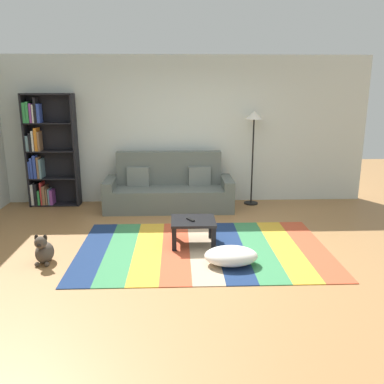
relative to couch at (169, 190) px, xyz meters
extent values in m
plane|color=#9E7042|center=(0.31, -2.02, -0.34)|extent=(14.00, 14.00, 0.00)
cube|color=silver|center=(0.31, 0.53, 1.01)|extent=(6.80, 0.10, 2.70)
cube|color=navy|center=(-1.00, -1.98, -0.33)|extent=(0.37, 2.13, 0.01)
cube|color=#387F4C|center=(-0.62, -1.98, -0.33)|extent=(0.37, 2.13, 0.01)
cube|color=gold|center=(-0.25, -1.98, -0.33)|extent=(0.37, 2.13, 0.01)
cube|color=#C64C2D|center=(0.12, -1.98, -0.33)|extent=(0.37, 2.13, 0.01)
cube|color=tan|center=(0.49, -1.98, -0.33)|extent=(0.37, 2.13, 0.01)
cube|color=navy|center=(0.86, -1.98, -0.33)|extent=(0.37, 2.13, 0.01)
cube|color=#387F4C|center=(1.23, -1.98, -0.33)|extent=(0.37, 2.13, 0.01)
cube|color=gold|center=(1.61, -1.98, -0.33)|extent=(0.37, 2.13, 0.01)
cube|color=#C64C2D|center=(1.98, -1.98, -0.33)|extent=(0.37, 2.13, 0.01)
cube|color=#59605B|center=(0.00, -0.07, -0.14)|extent=(1.90, 0.80, 0.40)
cube|color=#59605B|center=(0.00, 0.23, 0.36)|extent=(1.90, 0.20, 0.60)
cube|color=#59605B|center=(-1.04, -0.07, -0.06)|extent=(0.18, 0.80, 0.56)
cube|color=#59605B|center=(1.04, -0.07, -0.06)|extent=(0.18, 0.80, 0.56)
cube|color=slate|center=(-0.55, 0.11, 0.22)|extent=(0.42, 0.19, 0.36)
cube|color=slate|center=(0.55, 0.11, 0.22)|extent=(0.42, 0.19, 0.36)
cube|color=black|center=(-2.55, 0.28, 0.68)|extent=(0.04, 0.28, 2.03)
cube|color=black|center=(-1.68, 0.28, 0.68)|extent=(0.04, 0.28, 2.03)
cube|color=black|center=(-2.12, 0.41, 0.68)|extent=(0.90, 0.01, 2.03)
cube|color=black|center=(-2.12, 0.28, -0.32)|extent=(0.86, 0.28, 0.02)
cube|color=black|center=(-2.12, 0.28, 0.18)|extent=(0.86, 0.28, 0.02)
cube|color=black|center=(-2.12, 0.28, 0.68)|extent=(0.86, 0.28, 0.02)
cube|color=black|center=(-2.12, 0.28, 1.18)|extent=(0.86, 0.28, 0.02)
cube|color=black|center=(-2.12, 0.28, 1.68)|extent=(0.86, 0.28, 0.02)
cube|color=silver|center=(-2.51, 0.25, -0.12)|extent=(0.05, 0.21, 0.38)
cube|color=black|center=(-2.45, 0.23, -0.11)|extent=(0.05, 0.16, 0.39)
cube|color=green|center=(-2.39, 0.25, -0.18)|extent=(0.04, 0.20, 0.26)
cube|color=red|center=(-2.35, 0.28, -0.10)|extent=(0.03, 0.26, 0.42)
cube|color=#8C6647|center=(-2.30, 0.28, -0.13)|extent=(0.05, 0.26, 0.35)
cube|color=#8C6647|center=(-2.25, 0.24, -0.16)|extent=(0.03, 0.18, 0.30)
cube|color=#668C99|center=(-2.21, 0.25, -0.16)|extent=(0.03, 0.20, 0.29)
cube|color=purple|center=(-2.17, 0.25, -0.17)|extent=(0.05, 0.21, 0.27)
cube|color=#334CB2|center=(-2.52, 0.26, 0.35)|extent=(0.03, 0.22, 0.31)
cube|color=#334CB2|center=(-2.47, 0.24, 0.38)|extent=(0.04, 0.20, 0.37)
cube|color=#334CB2|center=(-2.41, 0.23, 0.40)|extent=(0.05, 0.16, 0.42)
cube|color=#8C6647|center=(-2.36, 0.23, 0.38)|extent=(0.04, 0.16, 0.39)
cube|color=#668C99|center=(-2.32, 0.27, 0.36)|extent=(0.03, 0.25, 0.35)
cube|color=#668C99|center=(-2.50, 0.26, 0.83)|extent=(0.05, 0.23, 0.28)
cube|color=black|center=(-2.45, 0.24, 0.85)|extent=(0.04, 0.19, 0.32)
cube|color=silver|center=(-2.40, 0.27, 0.87)|extent=(0.04, 0.25, 0.36)
cube|color=orange|center=(-2.35, 0.25, 0.89)|extent=(0.05, 0.22, 0.41)
cube|color=#8C6647|center=(-2.30, 0.25, 0.86)|extent=(0.03, 0.20, 0.35)
cube|color=green|center=(-2.50, 0.25, 1.36)|extent=(0.05, 0.20, 0.35)
cube|color=green|center=(-2.45, 0.27, 1.37)|extent=(0.05, 0.25, 0.36)
cube|color=purple|center=(-2.40, 0.24, 1.36)|extent=(0.04, 0.19, 0.34)
cube|color=silver|center=(-2.35, 0.24, 1.34)|extent=(0.03, 0.18, 0.32)
cube|color=black|center=(-2.31, 0.25, 1.40)|extent=(0.04, 0.22, 0.44)
cube|color=#334CB2|center=(-2.26, 0.23, 1.35)|extent=(0.05, 0.17, 0.33)
cube|color=black|center=(0.36, -1.80, 0.01)|extent=(0.61, 0.54, 0.04)
cube|color=black|center=(0.10, -2.03, -0.17)|extent=(0.06, 0.06, 0.32)
cube|color=black|center=(0.63, -2.03, -0.17)|extent=(0.06, 0.06, 0.32)
cube|color=black|center=(0.10, -1.57, -0.17)|extent=(0.06, 0.06, 0.32)
cube|color=black|center=(0.63, -1.57, -0.17)|extent=(0.06, 0.06, 0.32)
ellipsoid|color=white|center=(0.80, -2.49, -0.21)|extent=(0.66, 0.44, 0.23)
ellipsoid|color=#473D33|center=(-1.51, -2.31, -0.21)|extent=(0.22, 0.30, 0.26)
sphere|color=#473D33|center=(-1.51, -2.42, -0.03)|extent=(0.15, 0.15, 0.15)
ellipsoid|color=black|center=(-1.51, -2.48, -0.04)|extent=(0.06, 0.07, 0.05)
ellipsoid|color=black|center=(-1.57, -2.40, 0.02)|extent=(0.05, 0.04, 0.08)
ellipsoid|color=black|center=(-1.46, -2.40, 0.02)|extent=(0.05, 0.04, 0.08)
sphere|color=#473D33|center=(-1.57, -2.45, -0.31)|extent=(0.06, 0.06, 0.06)
sphere|color=#473D33|center=(-1.45, -2.45, -0.31)|extent=(0.06, 0.06, 0.06)
cylinder|color=black|center=(1.54, 0.21, -0.32)|extent=(0.26, 0.26, 0.02)
cylinder|color=black|center=(1.54, 0.21, 0.47)|extent=(0.03, 0.03, 1.56)
cone|color=white|center=(1.54, 0.21, 1.31)|extent=(0.32, 0.32, 0.14)
cube|color=black|center=(0.33, -1.82, 0.04)|extent=(0.11, 0.15, 0.02)
camera|label=1|loc=(0.15, -7.07, 1.78)|focal=37.81mm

